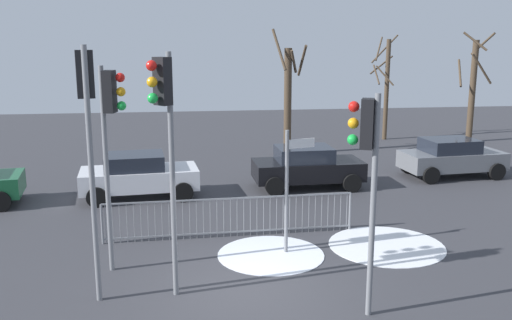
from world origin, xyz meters
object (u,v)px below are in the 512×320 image
(direction_sign_post, at_px, (289,185))
(car_black_trailing, at_px, (307,166))
(car_grey_near, at_px, (451,157))
(traffic_light_mid_right, at_px, (88,118))
(car_white_far, at_px, (138,175))
(traffic_light_mid_left, at_px, (110,123))
(traffic_light_rear_right, at_px, (367,155))
(bare_tree_right, at_px, (386,86))
(bare_tree_centre, at_px, (473,87))
(bare_tree_left, at_px, (288,97))
(traffic_light_rear_left, at_px, (165,122))

(direction_sign_post, bearing_deg, car_black_trailing, 56.02)
(direction_sign_post, distance_m, car_grey_near, 10.26)
(traffic_light_mid_right, height_order, car_white_far, traffic_light_mid_right)
(car_grey_near, bearing_deg, car_black_trailing, -176.81)
(traffic_light_mid_left, xyz_separation_m, direction_sign_post, (4.05, 0.59, -1.66))
(traffic_light_rear_right, height_order, bare_tree_right, bare_tree_right)
(bare_tree_centre, bearing_deg, car_white_far, -152.76)
(bare_tree_left, bearing_deg, traffic_light_rear_right, -95.48)
(bare_tree_centre, bearing_deg, traffic_light_rear_left, -133.20)
(traffic_light_rear_left, height_order, direction_sign_post, traffic_light_rear_left)
(bare_tree_right, bearing_deg, traffic_light_mid_right, -125.84)
(direction_sign_post, height_order, car_grey_near, direction_sign_post)
(traffic_light_rear_right, distance_m, car_grey_near, 12.44)
(direction_sign_post, relative_size, car_white_far, 0.78)
(direction_sign_post, height_order, bare_tree_centre, bare_tree_centre)
(bare_tree_right, bearing_deg, traffic_light_rear_left, -122.22)
(car_grey_near, height_order, bare_tree_left, bare_tree_left)
(direction_sign_post, xyz_separation_m, bare_tree_centre, (12.02, 13.72, 1.08))
(car_black_trailing, bearing_deg, traffic_light_mid_left, -133.35)
(traffic_light_rear_right, bearing_deg, car_black_trailing, 17.11)
(traffic_light_mid_right, bearing_deg, traffic_light_rear_right, -26.86)
(car_grey_near, relative_size, car_black_trailing, 1.02)
(traffic_light_rear_right, relative_size, direction_sign_post, 1.38)
(car_grey_near, xyz_separation_m, bare_tree_right, (0.36, 8.24, 2.04))
(traffic_light_mid_left, distance_m, bare_tree_left, 13.94)
(car_black_trailing, relative_size, bare_tree_left, 0.69)
(traffic_light_mid_right, bearing_deg, car_black_trailing, 40.75)
(car_grey_near, height_order, bare_tree_centre, bare_tree_centre)
(traffic_light_rear_left, bearing_deg, car_black_trailing, -71.46)
(traffic_light_rear_left, relative_size, traffic_light_mid_left, 1.07)
(traffic_light_mid_left, relative_size, car_grey_near, 1.17)
(traffic_light_mid_left, height_order, bare_tree_centre, bare_tree_centre)
(traffic_light_rear_left, distance_m, bare_tree_centre, 21.72)
(traffic_light_rear_left, xyz_separation_m, bare_tree_left, (5.07, 13.94, -0.99))
(car_grey_near, relative_size, bare_tree_right, 0.73)
(car_white_far, bearing_deg, car_grey_near, 1.42)
(traffic_light_mid_right, distance_m, car_white_far, 7.97)
(traffic_light_mid_left, xyz_separation_m, car_black_trailing, (5.85, 6.55, -2.61))
(traffic_light_rear_right, height_order, direction_sign_post, traffic_light_rear_right)
(traffic_light_rear_right, distance_m, traffic_light_mid_left, 5.56)
(car_white_far, bearing_deg, bare_tree_left, 40.47)
(traffic_light_mid_left, bearing_deg, bare_tree_right, 155.81)
(bare_tree_centre, bearing_deg, car_grey_near, -122.53)
(car_white_far, bearing_deg, traffic_light_rear_right, -66.64)
(car_white_far, xyz_separation_m, bare_tree_left, (6.23, 6.36, 1.85))
(car_white_far, bearing_deg, bare_tree_right, 33.53)
(car_black_trailing, bearing_deg, traffic_light_mid_right, -129.24)
(car_white_far, distance_m, bare_tree_left, 9.09)
(traffic_light_mid_left, bearing_deg, bare_tree_centre, 145.05)
(direction_sign_post, bearing_deg, bare_tree_right, 44.91)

